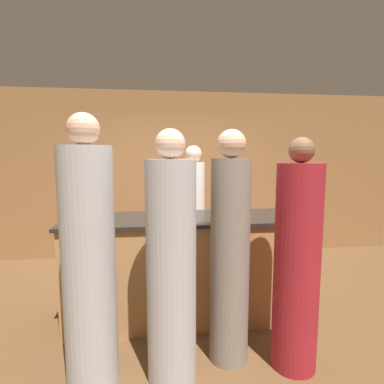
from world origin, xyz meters
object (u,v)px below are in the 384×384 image
object	(u,v)px
guest_0	(89,263)
guest_2	(297,264)
bartender	(193,220)
wine_bottle_0	(295,206)
guest_1	(230,255)
guest_3	(171,267)

from	to	relation	value
guest_0	guest_2	world-z (taller)	guest_0
bartender	wine_bottle_0	distance (m)	1.35
guest_2	bartender	bearing A→B (deg)	110.41
guest_1	bartender	bearing A→B (deg)	94.27
guest_0	guest_3	distance (m)	0.61
guest_0	guest_3	size ratio (longest dim) A/B	1.06
guest_1	wine_bottle_0	size ratio (longest dim) A/B	6.70
guest_0	guest_1	distance (m)	1.10
guest_2	guest_3	size ratio (longest dim) A/B	0.97
guest_0	guest_1	size ratio (longest dim) A/B	1.05
guest_0	guest_2	size ratio (longest dim) A/B	1.09
wine_bottle_0	guest_1	bearing A→B (deg)	-143.49
guest_0	wine_bottle_0	size ratio (longest dim) A/B	7.02
bartender	wine_bottle_0	bearing A→B (deg)	137.81
guest_3	wine_bottle_0	bearing A→B (deg)	30.71
bartender	guest_1	xyz separation A→B (m)	(0.11, -1.52, 0.03)
guest_1	wine_bottle_0	world-z (taller)	guest_1
guest_0	guest_1	xyz separation A→B (m)	(1.09, 0.13, -0.03)
guest_2	guest_3	bearing A→B (deg)	-179.16
bartender	guest_3	distance (m)	1.72
guest_1	guest_2	bearing A→B (deg)	-16.55
bartender	guest_3	xyz separation A→B (m)	(-0.38, -1.68, 0.01)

